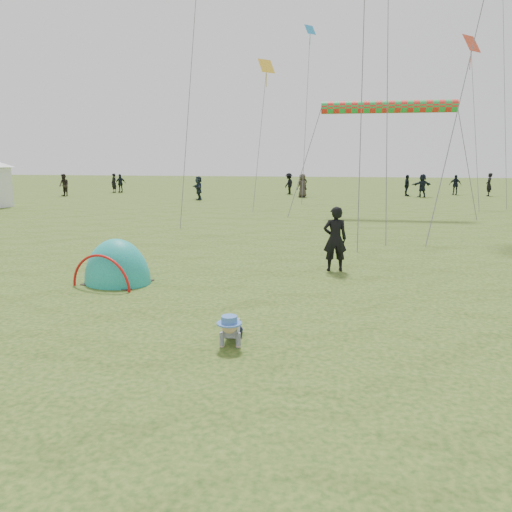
# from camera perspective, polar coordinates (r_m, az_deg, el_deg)

# --- Properties ---
(ground) EXTENTS (140.00, 140.00, 0.00)m
(ground) POSITION_cam_1_polar(r_m,az_deg,el_deg) (9.04, -6.52, -8.55)
(ground) COLOR #1A3911
(crawling_toddler) EXTENTS (0.58, 0.78, 0.57)m
(crawling_toddler) POSITION_cam_1_polar(r_m,az_deg,el_deg) (8.33, -2.88, -8.19)
(crawling_toddler) COLOR black
(crawling_toddler) RESTS_ON ground
(popup_tent) EXTENTS (1.97, 1.74, 2.20)m
(popup_tent) POSITION_cam_1_polar(r_m,az_deg,el_deg) (12.79, -15.51, -2.96)
(popup_tent) COLOR #127979
(popup_tent) RESTS_ON ground
(standing_adult) EXTENTS (0.70, 0.52, 1.76)m
(standing_adult) POSITION_cam_1_polar(r_m,az_deg,el_deg) (13.61, 9.01, 1.94)
(standing_adult) COLOR black
(standing_adult) RESTS_ON ground
(crowd_person_0) EXTENTS (0.58, 0.74, 1.80)m
(crowd_person_0) POSITION_cam_1_polar(r_m,az_deg,el_deg) (43.52, 25.07, 7.40)
(crowd_person_0) COLOR black
(crowd_person_0) RESTS_ON ground
(crowd_person_2) EXTENTS (1.02, 0.75, 1.61)m
(crowd_person_2) POSITION_cam_1_polar(r_m,az_deg,el_deg) (43.89, 21.81, 7.56)
(crowd_person_2) COLOR black
(crowd_person_2) RESTS_ON ground
(crowd_person_3) EXTENTS (0.98, 1.26, 1.72)m
(crowd_person_3) POSITION_cam_1_polar(r_m,az_deg,el_deg) (41.69, 3.77, 8.26)
(crowd_person_3) COLOR black
(crowd_person_3) RESTS_ON ground
(crowd_person_5) EXTENTS (1.24, 1.59, 1.68)m
(crowd_person_5) POSITION_cam_1_polar(r_m,az_deg,el_deg) (36.41, -6.58, 7.74)
(crowd_person_5) COLOR #1A242F
(crowd_person_5) RESTS_ON ground
(crowd_person_6) EXTENTS (0.71, 0.64, 1.63)m
(crowd_person_6) POSITION_cam_1_polar(r_m,az_deg,el_deg) (45.18, -15.93, 8.03)
(crowd_person_6) COLOR black
(crowd_person_6) RESTS_ON ground
(crowd_person_7) EXTENTS (1.05, 0.96, 1.74)m
(crowd_person_7) POSITION_cam_1_polar(r_m,az_deg,el_deg) (42.14, -21.08, 7.57)
(crowd_person_7) COLOR black
(crowd_person_7) RESTS_ON ground
(crowd_person_8) EXTENTS (0.68, 1.05, 1.66)m
(crowd_person_8) POSITION_cam_1_polar(r_m,az_deg,el_deg) (41.41, 16.86, 7.74)
(crowd_person_8) COLOR black
(crowd_person_8) RESTS_ON ground
(crowd_person_10) EXTENTS (1.02, 1.00, 1.78)m
(crowd_person_10) POSITION_cam_1_polar(r_m,az_deg,el_deg) (38.45, 5.31, 8.02)
(crowd_person_10) COLOR #372F26
(crowd_person_10) RESTS_ON ground
(crowd_person_11) EXTENTS (1.71, 1.15, 1.77)m
(crowd_person_11) POSITION_cam_1_polar(r_m,az_deg,el_deg) (40.47, 18.47, 7.65)
(crowd_person_11) COLOR black
(crowd_person_11) RESTS_ON ground
(crowd_person_12) EXTENTS (0.71, 0.54, 1.74)m
(crowd_person_12) POSITION_cam_1_polar(r_m,az_deg,el_deg) (39.03, 5.41, 8.04)
(crowd_person_12) COLOR black
(crowd_person_12) RESTS_ON ground
(crowd_person_14) EXTENTS (0.90, 0.95, 1.58)m
(crowd_person_14) POSITION_cam_1_polar(r_m,az_deg,el_deg) (44.96, -15.23, 8.02)
(crowd_person_14) COLOR black
(crowd_person_14) RESTS_ON ground
(rainbow_tube_kite) EXTENTS (6.80, 0.64, 0.64)m
(rainbow_tube_kite) POSITION_cam_1_polar(r_m,az_deg,el_deg) (27.59, 14.85, 16.15)
(rainbow_tube_kite) COLOR red
(diamond_kite_0) EXTENTS (1.32, 1.32, 1.08)m
(diamond_kite_0) POSITION_cam_1_polar(r_m,az_deg,el_deg) (36.19, 23.42, 21.40)
(diamond_kite_0) COLOR red
(diamond_kite_1) EXTENTS (1.07, 1.07, 0.87)m
(diamond_kite_1) POSITION_cam_1_polar(r_m,az_deg,el_deg) (33.26, 1.20, 20.89)
(diamond_kite_1) COLOR gold
(diamond_kite_4) EXTENTS (0.83, 0.83, 0.67)m
(diamond_kite_4) POSITION_cam_1_polar(r_m,az_deg,el_deg) (38.64, 6.21, 24.33)
(diamond_kite_4) COLOR #2282B9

